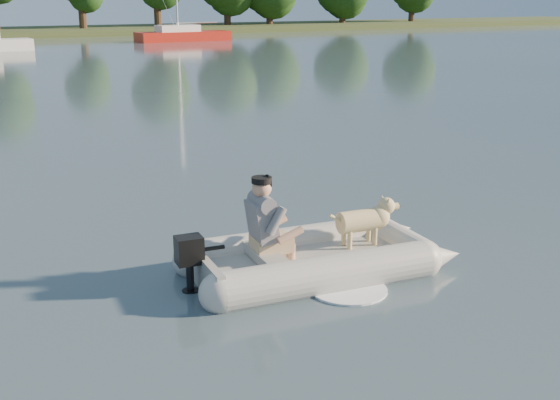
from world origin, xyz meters
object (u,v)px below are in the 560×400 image
dinghy (317,226)px  man (264,218)px  sailboat (182,35)px  dog (360,225)px

dinghy → man: 0.74m
man → sailboat: sailboat is taller
sailboat → man: bearing=-111.9°
dinghy → man: size_ratio=4.22×
dinghy → man: man is taller
dog → man: bearing=-180.0°
dinghy → dog: size_ratio=4.88×
dinghy → sailboat: 49.25m
man → sailboat: (16.73, 46.44, -0.34)m
dinghy → dog: (0.66, -0.01, -0.08)m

